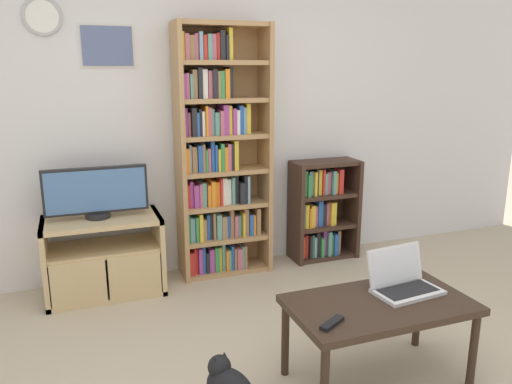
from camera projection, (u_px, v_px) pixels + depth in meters
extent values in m
cube|color=silver|center=(197.00, 117.00, 4.09)|extent=(6.86, 0.06, 2.60)
torus|color=#B2B2B7|center=(42.00, 16.00, 3.50)|extent=(0.27, 0.03, 0.27)
cylinder|color=white|center=(42.00, 16.00, 3.50)|extent=(0.22, 0.02, 0.22)
cube|color=silver|center=(107.00, 46.00, 3.70)|extent=(0.40, 0.01, 0.31)
cube|color=slate|center=(107.00, 46.00, 3.69)|extent=(0.36, 0.02, 0.28)
cube|color=tan|center=(46.00, 263.00, 3.65)|extent=(0.04, 0.47, 0.60)
cube|color=tan|center=(159.00, 249.00, 3.93)|extent=(0.04, 0.47, 0.60)
cube|color=tan|center=(101.00, 220.00, 3.72)|extent=(0.86, 0.47, 0.04)
cube|color=tan|center=(107.00, 290.00, 3.86)|extent=(0.86, 0.47, 0.04)
cube|color=tan|center=(104.00, 248.00, 3.78)|extent=(0.79, 0.43, 0.04)
cube|color=tan|center=(79.00, 283.00, 3.54)|extent=(0.38, 0.02, 0.32)
cube|color=tan|center=(135.00, 276.00, 3.68)|extent=(0.38, 0.02, 0.32)
cylinder|color=black|center=(98.00, 215.00, 3.72)|extent=(0.18, 0.18, 0.04)
cube|color=black|center=(96.00, 190.00, 3.67)|extent=(0.74, 0.05, 0.34)
cube|color=#4770A8|center=(96.00, 191.00, 3.64)|extent=(0.71, 0.01, 0.31)
cube|color=tan|center=(180.00, 156.00, 3.91)|extent=(0.04, 0.30, 2.03)
cube|color=tan|center=(265.00, 151.00, 4.15)|extent=(0.04, 0.30, 2.03)
cube|color=tan|center=(219.00, 151.00, 4.16)|extent=(0.75, 0.02, 2.03)
cube|color=tan|center=(226.00, 269.00, 4.27)|extent=(0.68, 0.27, 0.04)
cube|color=tan|center=(225.00, 237.00, 4.20)|extent=(0.68, 0.27, 0.04)
cube|color=tan|center=(225.00, 205.00, 4.13)|extent=(0.68, 0.27, 0.04)
cube|color=tan|center=(224.00, 171.00, 4.06)|extent=(0.68, 0.27, 0.04)
cube|color=tan|center=(223.00, 136.00, 3.99)|extent=(0.68, 0.27, 0.04)
cube|color=tan|center=(223.00, 100.00, 3.92)|extent=(0.68, 0.27, 0.04)
cube|color=tan|center=(222.00, 63.00, 3.86)|extent=(0.68, 0.27, 0.04)
cube|color=tan|center=(222.00, 24.00, 3.79)|extent=(0.68, 0.27, 0.04)
cube|color=red|center=(189.00, 260.00, 4.14)|extent=(0.04, 0.22, 0.19)
cube|color=red|center=(194.00, 258.00, 4.16)|extent=(0.03, 0.19, 0.22)
cube|color=#9E4293|center=(198.00, 258.00, 4.17)|extent=(0.03, 0.22, 0.22)
cube|color=#2856A8|center=(201.00, 257.00, 4.18)|extent=(0.02, 0.20, 0.22)
cube|color=#232328|center=(205.00, 259.00, 4.19)|extent=(0.03, 0.21, 0.18)
cube|color=#9E4293|center=(209.00, 257.00, 4.20)|extent=(0.04, 0.22, 0.20)
cube|color=#388947|center=(214.00, 256.00, 4.22)|extent=(0.04, 0.22, 0.21)
cube|color=gold|center=(218.00, 256.00, 4.23)|extent=(0.02, 0.20, 0.20)
cube|color=#5B9389|center=(221.00, 254.00, 4.23)|extent=(0.03, 0.21, 0.24)
cube|color=orange|center=(224.00, 257.00, 4.24)|extent=(0.02, 0.24, 0.18)
cube|color=#5B9389|center=(226.00, 256.00, 4.26)|extent=(0.03, 0.22, 0.18)
cube|color=#2856A8|center=(229.00, 254.00, 4.26)|extent=(0.02, 0.22, 0.21)
cube|color=#93704C|center=(232.00, 255.00, 4.27)|extent=(0.02, 0.23, 0.19)
cube|color=#B75B70|center=(236.00, 255.00, 4.28)|extent=(0.04, 0.24, 0.18)
cube|color=#5B9389|center=(239.00, 254.00, 4.29)|extent=(0.02, 0.23, 0.19)
cube|color=#93704C|center=(242.00, 253.00, 4.30)|extent=(0.02, 0.23, 0.20)
cube|color=#388947|center=(186.00, 225.00, 4.06)|extent=(0.02, 0.23, 0.24)
cube|color=#5B9389|center=(189.00, 227.00, 4.07)|extent=(0.02, 0.24, 0.21)
cube|color=#759EB7|center=(191.00, 227.00, 4.09)|extent=(0.02, 0.21, 0.20)
cube|color=#388947|center=(195.00, 226.00, 4.09)|extent=(0.02, 0.23, 0.21)
cube|color=gold|center=(198.00, 225.00, 4.10)|extent=(0.03, 0.24, 0.23)
cube|color=#93704C|center=(202.00, 227.00, 4.12)|extent=(0.03, 0.22, 0.18)
cube|color=#2856A8|center=(205.00, 225.00, 4.13)|extent=(0.02, 0.19, 0.21)
cube|color=#232328|center=(208.00, 224.00, 4.14)|extent=(0.02, 0.19, 0.22)
cube|color=#93704C|center=(211.00, 223.00, 4.14)|extent=(0.02, 0.22, 0.22)
cube|color=#5B9389|center=(216.00, 224.00, 4.15)|extent=(0.04, 0.24, 0.21)
cube|color=#93704C|center=(221.00, 225.00, 4.17)|extent=(0.04, 0.24, 0.19)
cube|color=#2856A8|center=(225.00, 224.00, 4.19)|extent=(0.03, 0.20, 0.18)
cube|color=#93704C|center=(229.00, 221.00, 4.20)|extent=(0.03, 0.20, 0.23)
cube|color=#B75B70|center=(233.00, 223.00, 4.21)|extent=(0.03, 0.23, 0.18)
cube|color=#5B9389|center=(236.00, 223.00, 4.23)|extent=(0.04, 0.19, 0.18)
cube|color=gold|center=(240.00, 222.00, 4.22)|extent=(0.02, 0.24, 0.20)
cube|color=#93704C|center=(243.00, 220.00, 4.23)|extent=(0.04, 0.21, 0.23)
cube|color=#2856A8|center=(248.00, 222.00, 4.25)|extent=(0.03, 0.22, 0.18)
cube|color=orange|center=(251.00, 222.00, 4.26)|extent=(0.02, 0.21, 0.17)
cube|color=#93704C|center=(255.00, 219.00, 4.27)|extent=(0.03, 0.23, 0.23)
cube|color=red|center=(186.00, 194.00, 4.01)|extent=(0.03, 0.21, 0.19)
cube|color=#9E4293|center=(189.00, 193.00, 4.02)|extent=(0.03, 0.19, 0.21)
cube|color=#9E4293|center=(194.00, 194.00, 4.03)|extent=(0.04, 0.22, 0.18)
cube|color=#B75B70|center=(198.00, 193.00, 4.04)|extent=(0.02, 0.22, 0.19)
cube|color=#5B9389|center=(202.00, 193.00, 4.05)|extent=(0.04, 0.21, 0.19)
cube|color=orange|center=(206.00, 193.00, 4.06)|extent=(0.03, 0.23, 0.18)
cube|color=orange|center=(210.00, 192.00, 4.07)|extent=(0.03, 0.24, 0.21)
cube|color=orange|center=(214.00, 191.00, 4.09)|extent=(0.04, 0.20, 0.19)
cube|color=red|center=(218.00, 190.00, 4.09)|extent=(0.02, 0.23, 0.22)
cube|color=white|center=(221.00, 189.00, 4.11)|extent=(0.04, 0.20, 0.22)
cube|color=white|center=(226.00, 190.00, 4.13)|extent=(0.03, 0.19, 0.21)
cube|color=#5B9389|center=(230.00, 189.00, 4.13)|extent=(0.02, 0.22, 0.22)
cube|color=#232328|center=(233.00, 187.00, 4.14)|extent=(0.03, 0.19, 0.24)
cube|color=#232328|center=(238.00, 191.00, 4.15)|extent=(0.04, 0.24, 0.18)
cube|color=#232328|center=(242.00, 187.00, 4.16)|extent=(0.02, 0.22, 0.24)
cube|color=#759EB7|center=(244.00, 187.00, 4.16)|extent=(0.02, 0.24, 0.23)
cube|color=orange|center=(185.00, 159.00, 3.94)|extent=(0.03, 0.23, 0.19)
cube|color=#759EB7|center=(188.00, 157.00, 3.95)|extent=(0.02, 0.19, 0.22)
cube|color=#93704C|center=(192.00, 158.00, 3.96)|extent=(0.04, 0.20, 0.20)
cube|color=#2856A8|center=(198.00, 157.00, 3.97)|extent=(0.04, 0.22, 0.21)
cube|color=#93704C|center=(201.00, 157.00, 3.98)|extent=(0.02, 0.22, 0.22)
cube|color=#388947|center=(204.00, 159.00, 3.99)|extent=(0.02, 0.23, 0.18)
cube|color=#B75B70|center=(206.00, 158.00, 4.00)|extent=(0.02, 0.22, 0.18)
cube|color=#2856A8|center=(210.00, 155.00, 4.00)|extent=(0.03, 0.21, 0.24)
cube|color=#2856A8|center=(213.00, 156.00, 4.01)|extent=(0.02, 0.23, 0.21)
cube|color=gold|center=(216.00, 158.00, 4.02)|extent=(0.02, 0.24, 0.18)
cube|color=#388947|center=(219.00, 156.00, 4.02)|extent=(0.03, 0.24, 0.22)
cube|color=orange|center=(222.00, 157.00, 4.04)|extent=(0.03, 0.24, 0.19)
cube|color=#B75B70|center=(226.00, 155.00, 4.05)|extent=(0.03, 0.23, 0.21)
cube|color=#232328|center=(229.00, 155.00, 4.05)|extent=(0.02, 0.23, 0.21)
cube|color=gold|center=(232.00, 154.00, 4.06)|extent=(0.03, 0.23, 0.24)
cube|color=#9E4293|center=(183.00, 121.00, 3.87)|extent=(0.03, 0.20, 0.22)
cube|color=#B75B70|center=(187.00, 124.00, 3.89)|extent=(0.02, 0.19, 0.18)
cube|color=#232328|center=(191.00, 121.00, 3.88)|extent=(0.04, 0.24, 0.22)
cube|color=#2856A8|center=(195.00, 123.00, 3.90)|extent=(0.02, 0.24, 0.18)
cube|color=#232328|center=(197.00, 122.00, 3.90)|extent=(0.02, 0.22, 0.21)
cube|color=white|center=(200.00, 123.00, 3.91)|extent=(0.02, 0.22, 0.19)
cube|color=orange|center=(203.00, 120.00, 3.91)|extent=(0.02, 0.24, 0.23)
cube|color=#B75B70|center=(207.00, 121.00, 3.93)|extent=(0.03, 0.22, 0.22)
cube|color=#5B9389|center=(210.00, 121.00, 3.94)|extent=(0.02, 0.21, 0.20)
cube|color=#5B9389|center=(214.00, 123.00, 3.95)|extent=(0.04, 0.22, 0.18)
cube|color=#B75B70|center=(218.00, 122.00, 3.96)|extent=(0.03, 0.24, 0.19)
cube|color=#9E4293|center=(223.00, 119.00, 3.97)|extent=(0.04, 0.22, 0.23)
cube|color=gold|center=(227.00, 119.00, 3.99)|extent=(0.03, 0.21, 0.23)
cube|color=#9E4293|center=(231.00, 121.00, 3.99)|extent=(0.03, 0.23, 0.20)
cube|color=white|center=(234.00, 121.00, 4.01)|extent=(0.02, 0.23, 0.19)
cube|color=#2856A8|center=(238.00, 119.00, 4.02)|extent=(0.03, 0.21, 0.22)
cube|color=#759EB7|center=(241.00, 120.00, 4.03)|extent=(0.02, 0.20, 0.21)
cube|color=gold|center=(245.00, 118.00, 4.04)|extent=(0.03, 0.19, 0.24)
cube|color=#9E4293|center=(182.00, 86.00, 3.80)|extent=(0.02, 0.23, 0.19)
cube|color=#B75B70|center=(185.00, 86.00, 3.81)|extent=(0.02, 0.21, 0.19)
cube|color=#5B9389|center=(189.00, 86.00, 3.82)|extent=(0.02, 0.21, 0.18)
cube|color=#93704C|center=(192.00, 84.00, 3.83)|extent=(0.04, 0.20, 0.22)
cube|color=#232328|center=(197.00, 83.00, 3.84)|extent=(0.03, 0.22, 0.23)
cube|color=white|center=(202.00, 84.00, 3.86)|extent=(0.04, 0.20, 0.22)
cube|color=#B75B70|center=(207.00, 84.00, 3.87)|extent=(0.03, 0.20, 0.21)
cube|color=#232328|center=(212.00, 84.00, 3.87)|extent=(0.04, 0.23, 0.22)
cube|color=#93704C|center=(216.00, 84.00, 3.89)|extent=(0.02, 0.23, 0.20)
cube|color=#388947|center=(219.00, 84.00, 3.89)|extent=(0.03, 0.23, 0.20)
cube|color=orange|center=(224.00, 83.00, 3.90)|extent=(0.04, 0.24, 0.22)
cube|color=#232328|center=(228.00, 82.00, 3.92)|extent=(0.03, 0.19, 0.24)
cube|color=gold|center=(180.00, 46.00, 3.73)|extent=(0.02, 0.22, 0.20)
cube|color=#B75B70|center=(184.00, 47.00, 3.74)|extent=(0.03, 0.23, 0.19)
cube|color=#93704C|center=(189.00, 48.00, 3.76)|extent=(0.04, 0.19, 0.18)
cube|color=#B75B70|center=(194.00, 47.00, 3.77)|extent=(0.03, 0.19, 0.19)
cube|color=#759EB7|center=(198.00, 46.00, 3.78)|extent=(0.03, 0.21, 0.20)
cube|color=red|center=(202.00, 48.00, 3.79)|extent=(0.03, 0.21, 0.18)
cube|color=#5B9389|center=(207.00, 47.00, 3.80)|extent=(0.03, 0.21, 0.19)
cube|color=#B75B70|center=(211.00, 47.00, 3.82)|extent=(0.04, 0.19, 0.19)
cube|color=red|center=(215.00, 47.00, 3.83)|extent=(0.02, 0.20, 0.20)
cube|color=#232328|center=(219.00, 46.00, 3.83)|extent=(0.04, 0.21, 0.22)
cube|color=#232328|center=(224.00, 48.00, 3.85)|extent=(0.02, 0.22, 0.18)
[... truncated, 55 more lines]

